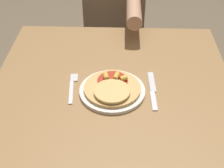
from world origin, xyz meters
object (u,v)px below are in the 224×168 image
at_px(pizza, 112,88).
at_px(plate, 112,91).
at_px(person_diner, 115,17).
at_px(knife, 153,91).
at_px(fork, 72,86).
at_px(dining_table, 113,109).

bearing_deg(pizza, plate, 95.99).
height_order(plate, person_diner, person_diner).
height_order(pizza, knife, pizza).
bearing_deg(pizza, person_diner, 90.79).
height_order(pizza, fork, pizza).
relative_size(dining_table, fork, 5.27).
bearing_deg(dining_table, pizza, -90.91).
xyz_separation_m(fork, person_diner, (0.14, 0.72, -0.07)).
relative_size(fork, knife, 0.80).
distance_m(knife, person_diner, 0.75).
xyz_separation_m(plate, fork, (-0.15, 0.03, -0.00)).
distance_m(plate, knife, 0.15).
bearing_deg(knife, plate, -176.20).
bearing_deg(fork, person_diner, 78.73).
bearing_deg(fork, dining_table, 3.28).
height_order(plate, knife, plate).
relative_size(pizza, person_diner, 0.18).
relative_size(pizza, fork, 1.20).
distance_m(fork, knife, 0.31).
xyz_separation_m(fork, knife, (0.30, -0.02, 0.00)).
bearing_deg(person_diner, plate, -89.23).
xyz_separation_m(knife, person_diner, (-0.16, 0.73, -0.07)).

